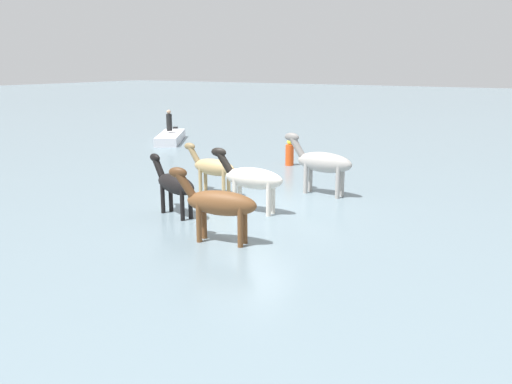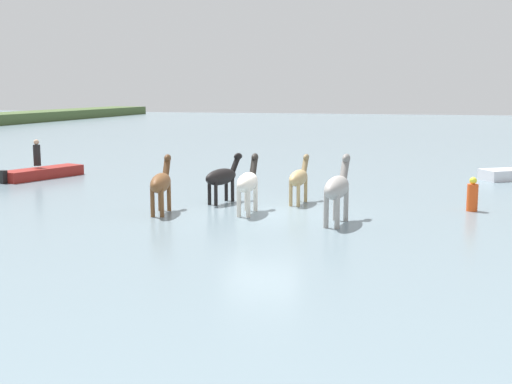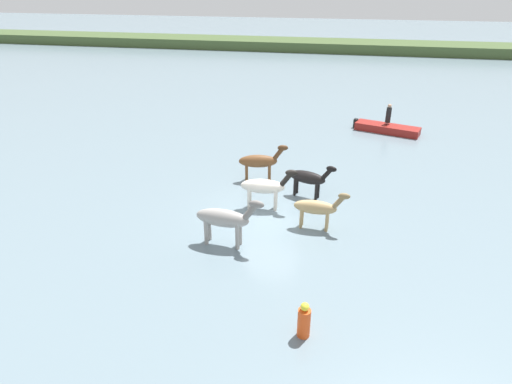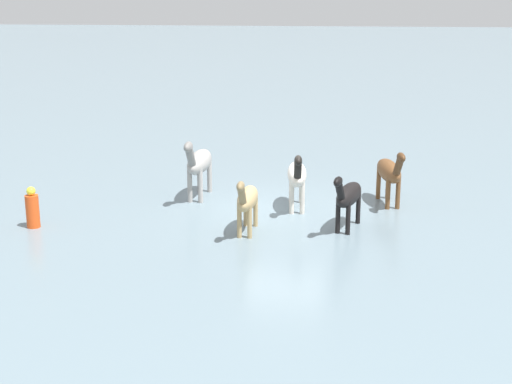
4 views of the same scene
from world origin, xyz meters
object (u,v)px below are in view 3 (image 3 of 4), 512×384
object	(u,v)px
horse_dun_straggler	(225,218)
buoy_channel_marker	(304,321)
horse_gray_outer	(309,178)
boat_skiff_near	(387,130)
person_helmsman_aft	(389,114)
horse_mid_herd	(265,187)
horse_dark_mare	(317,208)
horse_rear_stallion	(260,161)

from	to	relation	value
horse_dun_straggler	buoy_channel_marker	distance (m)	5.22
horse_gray_outer	boat_skiff_near	bearing A→B (deg)	84.75
horse_gray_outer	person_helmsman_aft	distance (m)	10.97
person_helmsman_aft	buoy_channel_marker	world-z (taller)	person_helmsman_aft
horse_dun_straggler	buoy_channel_marker	size ratio (longest dim) A/B	2.27
horse_dun_straggler	horse_mid_herd	distance (m)	3.17
boat_skiff_near	horse_mid_herd	bearing A→B (deg)	-99.30
horse_mid_herd	person_helmsman_aft	world-z (taller)	horse_mid_herd
horse_mid_herd	horse_dark_mare	bearing A→B (deg)	-31.58
horse_dun_straggler	person_helmsman_aft	distance (m)	16.12
horse_rear_stallion	person_helmsman_aft	world-z (taller)	horse_rear_stallion
buoy_channel_marker	horse_gray_outer	bearing A→B (deg)	94.50
horse_mid_herd	buoy_channel_marker	world-z (taller)	horse_mid_herd
person_helmsman_aft	buoy_channel_marker	size ratio (longest dim) A/B	1.04
horse_gray_outer	boat_skiff_near	world-z (taller)	horse_gray_outer
horse_gray_outer	boat_skiff_near	distance (m)	10.79
horse_dark_mare	person_helmsman_aft	bearing A→B (deg)	77.96
horse_dun_straggler	person_helmsman_aft	bearing A→B (deg)	69.71
horse_gray_outer	horse_dun_straggler	bearing A→B (deg)	-103.45
horse_dark_mare	buoy_channel_marker	xyz separation A→B (m)	(0.10, -5.83, -0.41)
horse_rear_stallion	horse_gray_outer	distance (m)	2.76
horse_rear_stallion	buoy_channel_marker	distance (m)	10.25
horse_dark_mare	boat_skiff_near	world-z (taller)	horse_dark_mare
horse_mid_herd	buoy_channel_marker	bearing A→B (deg)	-74.94
horse_dun_straggler	horse_dark_mare	distance (m)	3.68
horse_dark_mare	person_helmsman_aft	size ratio (longest dim) A/B	1.80
horse_gray_outer	buoy_channel_marker	xyz separation A→B (m)	(0.67, -8.48, -0.42)
horse_dun_straggler	buoy_channel_marker	xyz separation A→B (m)	(3.29, -4.00, -0.59)
horse_dun_straggler	horse_gray_outer	size ratio (longest dim) A/B	1.19
horse_gray_outer	horse_dark_mare	bearing A→B (deg)	-61.04
horse_dun_straggler	person_helmsman_aft	xyz separation A→B (m)	(6.70, 14.66, 0.01)
horse_mid_herd	horse_rear_stallion	size ratio (longest dim) A/B	1.01
horse_dark_mare	boat_skiff_near	xyz separation A→B (m)	(3.50, 12.61, -0.76)
boat_skiff_near	buoy_channel_marker	bearing A→B (deg)	-82.84
horse_dun_straggler	horse_gray_outer	distance (m)	5.19
horse_dun_straggler	horse_rear_stallion	world-z (taller)	horse_dun_straggler
horse_rear_stallion	buoy_channel_marker	world-z (taller)	horse_rear_stallion
person_helmsman_aft	horse_dark_mare	bearing A→B (deg)	-105.29
horse_mid_herd	buoy_channel_marker	size ratio (longest dim) A/B	2.10
horse_dun_straggler	horse_gray_outer	xyz separation A→B (m)	(2.63, 4.48, -0.17)
boat_skiff_near	horse_dun_straggler	bearing A→B (deg)	-97.26
person_helmsman_aft	boat_skiff_near	bearing A→B (deg)	-92.93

